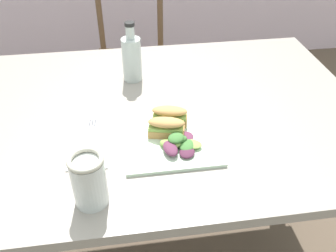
{
  "coord_description": "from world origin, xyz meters",
  "views": [
    {
      "loc": [
        -0.11,
        -0.9,
        1.39
      ],
      "look_at": [
        0.01,
        -0.08,
        0.76
      ],
      "focal_mm": 38.67,
      "sensor_mm": 36.0,
      "label": 1
    }
  ],
  "objects_px": {
    "mason_jar_iced_tea": "(89,182)",
    "fork_on_napkin": "(90,136)",
    "plate_lunch": "(170,139)",
    "bottle_cold_brew": "(132,60)",
    "chair_wooden_far": "(128,62)",
    "sandwich_half_back": "(170,115)",
    "dining_table": "(165,137)",
    "sandwich_half_front": "(166,127)"
  },
  "relations": [
    {
      "from": "sandwich_half_back",
      "to": "mason_jar_iced_tea",
      "type": "relative_size",
      "value": 0.82
    },
    {
      "from": "plate_lunch",
      "to": "fork_on_napkin",
      "type": "xyz_separation_m",
      "value": [
        -0.22,
        0.05,
        0.0
      ]
    },
    {
      "from": "chair_wooden_far",
      "to": "sandwich_half_front",
      "type": "distance_m",
      "value": 1.1
    },
    {
      "from": "chair_wooden_far",
      "to": "fork_on_napkin",
      "type": "height_order",
      "value": "chair_wooden_far"
    },
    {
      "from": "mason_jar_iced_tea",
      "to": "bottle_cold_brew",
      "type": "bearing_deg",
      "value": 76.55
    },
    {
      "from": "dining_table",
      "to": "plate_lunch",
      "type": "xyz_separation_m",
      "value": [
        -0.01,
        -0.16,
        0.12
      ]
    },
    {
      "from": "plate_lunch",
      "to": "mason_jar_iced_tea",
      "type": "height_order",
      "value": "mason_jar_iced_tea"
    },
    {
      "from": "chair_wooden_far",
      "to": "mason_jar_iced_tea",
      "type": "xyz_separation_m",
      "value": [
        -0.13,
        -1.25,
        0.35
      ]
    },
    {
      "from": "dining_table",
      "to": "chair_wooden_far",
      "type": "xyz_separation_m",
      "value": [
        -0.09,
        0.9,
        -0.17
      ]
    },
    {
      "from": "dining_table",
      "to": "fork_on_napkin",
      "type": "bearing_deg",
      "value": -153.62
    },
    {
      "from": "mason_jar_iced_tea",
      "to": "plate_lunch",
      "type": "bearing_deg",
      "value": 42.28
    },
    {
      "from": "bottle_cold_brew",
      "to": "sandwich_half_front",
      "type": "bearing_deg",
      "value": -78.3
    },
    {
      "from": "sandwich_half_back",
      "to": "fork_on_napkin",
      "type": "relative_size",
      "value": 0.59
    },
    {
      "from": "fork_on_napkin",
      "to": "mason_jar_iced_tea",
      "type": "height_order",
      "value": "mason_jar_iced_tea"
    },
    {
      "from": "sandwich_half_front",
      "to": "bottle_cold_brew",
      "type": "bearing_deg",
      "value": 101.7
    },
    {
      "from": "chair_wooden_far",
      "to": "bottle_cold_brew",
      "type": "relative_size",
      "value": 4.15
    },
    {
      "from": "dining_table",
      "to": "plate_lunch",
      "type": "bearing_deg",
      "value": -92.68
    },
    {
      "from": "dining_table",
      "to": "sandwich_half_back",
      "type": "height_order",
      "value": "sandwich_half_back"
    },
    {
      "from": "sandwich_half_back",
      "to": "bottle_cold_brew",
      "type": "distance_m",
      "value": 0.31
    },
    {
      "from": "chair_wooden_far",
      "to": "mason_jar_iced_tea",
      "type": "distance_m",
      "value": 1.31
    },
    {
      "from": "dining_table",
      "to": "sandwich_half_back",
      "type": "bearing_deg",
      "value": -89.06
    },
    {
      "from": "plate_lunch",
      "to": "bottle_cold_brew",
      "type": "xyz_separation_m",
      "value": [
        -0.08,
        0.36,
        0.07
      ]
    },
    {
      "from": "sandwich_half_back",
      "to": "mason_jar_iced_tea",
      "type": "xyz_separation_m",
      "value": [
        -0.22,
        -0.26,
        0.02
      ]
    },
    {
      "from": "sandwich_half_front",
      "to": "mason_jar_iced_tea",
      "type": "height_order",
      "value": "mason_jar_iced_tea"
    },
    {
      "from": "fork_on_napkin",
      "to": "bottle_cold_brew",
      "type": "distance_m",
      "value": 0.35
    },
    {
      "from": "fork_on_napkin",
      "to": "bottle_cold_brew",
      "type": "height_order",
      "value": "bottle_cold_brew"
    },
    {
      "from": "plate_lunch",
      "to": "mason_jar_iced_tea",
      "type": "xyz_separation_m",
      "value": [
        -0.21,
        -0.19,
        0.06
      ]
    },
    {
      "from": "sandwich_half_front",
      "to": "sandwich_half_back",
      "type": "relative_size",
      "value": 1.0
    },
    {
      "from": "chair_wooden_far",
      "to": "sandwich_half_back",
      "type": "relative_size",
      "value": 7.91
    },
    {
      "from": "dining_table",
      "to": "sandwich_half_front",
      "type": "relative_size",
      "value": 11.6
    },
    {
      "from": "chair_wooden_far",
      "to": "plate_lunch",
      "type": "relative_size",
      "value": 3.34
    },
    {
      "from": "bottle_cold_brew",
      "to": "dining_table",
      "type": "bearing_deg",
      "value": -66.34
    },
    {
      "from": "mason_jar_iced_tea",
      "to": "fork_on_napkin",
      "type": "bearing_deg",
      "value": 92.63
    },
    {
      "from": "sandwich_half_front",
      "to": "fork_on_napkin",
      "type": "xyz_separation_m",
      "value": [
        -0.21,
        0.03,
        -0.03
      ]
    },
    {
      "from": "plate_lunch",
      "to": "bottle_cold_brew",
      "type": "relative_size",
      "value": 1.24
    },
    {
      "from": "chair_wooden_far",
      "to": "mason_jar_iced_tea",
      "type": "relative_size",
      "value": 6.48
    },
    {
      "from": "plate_lunch",
      "to": "sandwich_half_front",
      "type": "bearing_deg",
      "value": 121.37
    },
    {
      "from": "chair_wooden_far",
      "to": "mason_jar_iced_tea",
      "type": "bearing_deg",
      "value": -96.06
    },
    {
      "from": "bottle_cold_brew",
      "to": "plate_lunch",
      "type": "bearing_deg",
      "value": -77.47
    },
    {
      "from": "dining_table",
      "to": "fork_on_napkin",
      "type": "relative_size",
      "value": 6.86
    },
    {
      "from": "chair_wooden_far",
      "to": "fork_on_napkin",
      "type": "xyz_separation_m",
      "value": [
        -0.14,
        -1.02,
        0.3
      ]
    },
    {
      "from": "dining_table",
      "to": "sandwich_half_front",
      "type": "xyz_separation_m",
      "value": [
        -0.02,
        -0.15,
        0.16
      ]
    }
  ]
}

